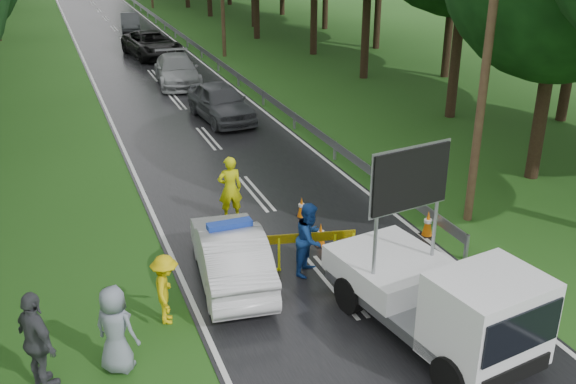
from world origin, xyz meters
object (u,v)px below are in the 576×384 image
civilian (310,239)px  queue_car_fourth (130,22)px  work_truck (442,298)px  queue_car_second (177,70)px  queue_car_first (221,102)px  queue_car_third (152,44)px  police_sedan (231,254)px  barrier (307,242)px  officer (230,189)px

civilian → queue_car_fourth: (1.45, 39.97, -0.27)m
work_truck → civilian: (-1.37, 3.61, -0.12)m
queue_car_second → civilian: bearing=-87.8°
queue_car_first → queue_car_second: 7.20m
civilian → queue_car_third: (1.16, 28.53, -0.12)m
queue_car_first → queue_car_second: (-0.39, 7.19, -0.05)m
police_sedan → work_truck: work_truck is taller
queue_car_first → queue_car_fourth: bearing=85.2°
work_truck → queue_car_second: 24.31m
police_sedan → queue_car_third: size_ratio=0.77×
barrier → queue_car_fourth: 39.85m
barrier → civilian: size_ratio=1.29×
police_sedan → officer: 3.48m
queue_car_second → queue_car_fourth: (0.35, 19.27, -0.09)m
barrier → queue_car_first: 13.44m
barrier → civilian: (0.01, -0.15, 0.17)m
queue_car_first → officer: bearing=-108.8°
queue_car_second → officer: bearing=-91.6°
officer → queue_car_first: 10.17m
officer → queue_car_third: 24.98m
queue_car_first → queue_car_second: bearing=88.2°
barrier → officer: officer is taller
work_truck → civilian: 3.86m
queue_car_second → queue_car_third: size_ratio=0.90×
work_truck → queue_car_first: (0.12, 17.12, -0.25)m
queue_car_first → queue_car_fourth: 26.46m
police_sedan → officer: (0.96, 3.33, 0.25)m
queue_car_third → queue_car_first: bearing=-96.3°
work_truck → officer: work_truck is taller
officer → queue_car_third: size_ratio=0.33×
police_sedan → queue_car_first: queue_car_first is taller
barrier → queue_car_second: size_ratio=0.46×
work_truck → queue_car_first: work_truck is taller
police_sedan → queue_car_third: (3.09, 28.22, 0.09)m
officer → queue_car_first: bearing=-100.9°
queue_car_fourth → queue_car_second: bearing=-83.9°
queue_car_third → work_truck: bearing=-97.1°
work_truck → queue_car_third: bearing=81.7°
police_sedan → officer: officer is taller
police_sedan → queue_car_second: size_ratio=0.86×
queue_car_first → queue_car_fourth: (-0.04, 26.46, -0.14)m
work_truck → queue_car_first: 17.12m
civilian → queue_car_third: bearing=43.1°
police_sedan → civilian: civilian is taller
queue_car_first → queue_car_fourth: size_ratio=1.17×
police_sedan → barrier: 1.92m
civilian → queue_car_fourth: bearing=43.4°
queue_car_first → queue_car_third: queue_car_third is taller
work_truck → queue_car_fourth: bearing=81.2°
civilian → queue_car_fourth: 40.00m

